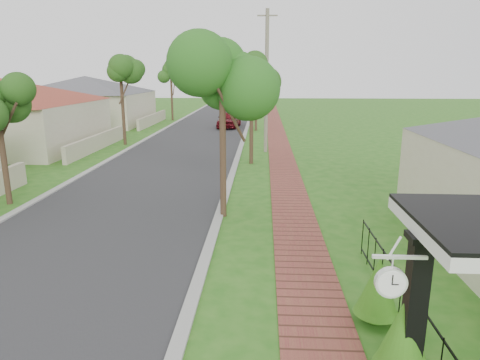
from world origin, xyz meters
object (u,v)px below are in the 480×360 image
(parked_car_red, at_px, (229,119))
(near_tree, at_px, (222,84))
(station_clock, at_px, (391,280))
(parked_car_white, at_px, (231,117))
(utility_pole, at_px, (266,82))
(porch_post, at_px, (414,318))

(parked_car_red, bearing_deg, near_tree, -80.25)
(parked_car_red, xyz_separation_m, station_clock, (5.02, -33.40, 1.21))
(near_tree, bearing_deg, parked_car_white, 93.70)
(parked_car_white, relative_size, utility_pole, 0.46)
(near_tree, bearing_deg, parked_car_red, 94.12)
(near_tree, distance_m, station_clock, 9.36)
(station_clock, bearing_deg, porch_post, 37.27)
(porch_post, relative_size, parked_car_red, 0.58)
(porch_post, height_order, near_tree, near_tree)
(parked_car_white, bearing_deg, utility_pole, -75.59)
(utility_pole, bearing_deg, porch_post, -83.79)
(parked_car_red, bearing_deg, utility_pole, -69.39)
(near_tree, relative_size, station_clock, 7.34)
(parked_car_red, relative_size, parked_car_white, 1.12)
(parked_car_red, distance_m, station_clock, 33.79)
(porch_post, bearing_deg, parked_car_white, 98.81)
(utility_pole, xyz_separation_m, station_clock, (1.72, -21.07, -2.38))
(porch_post, distance_m, station_clock, 1.06)
(parked_car_white, xyz_separation_m, near_tree, (1.80, -27.81, 3.87))
(station_clock, bearing_deg, utility_pole, 94.68)
(porch_post, bearing_deg, near_tree, 115.11)
(parked_car_white, xyz_separation_m, utility_pole, (3.30, -15.14, 3.69))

